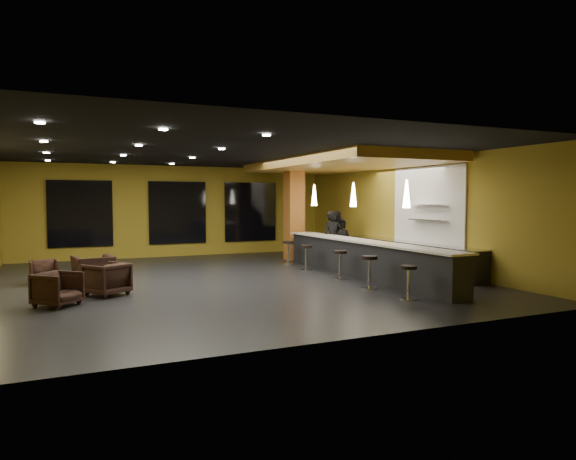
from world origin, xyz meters
name	(u,v)px	position (x,y,z in m)	size (l,w,h in m)	color
floor	(229,282)	(0.00, 0.00, -0.05)	(12.00, 13.00, 0.10)	black
ceiling	(228,150)	(0.00, 0.00, 3.55)	(12.00, 13.00, 0.10)	black
wall_back	(177,211)	(0.00, 6.55, 1.75)	(12.00, 0.10, 3.50)	olive
wall_front	(357,229)	(0.00, -6.55, 1.75)	(12.00, 0.10, 3.50)	olive
wall_right	(409,214)	(6.05, 0.00, 1.75)	(0.10, 13.00, 3.50)	olive
wood_soffit	(338,164)	(4.00, 1.00, 3.36)	(3.60, 8.00, 0.28)	#BB8A36
window_left	(80,214)	(-3.50, 6.44, 1.70)	(2.20, 0.06, 2.40)	black
window_center	(178,213)	(0.00, 6.44, 1.70)	(2.20, 0.06, 2.40)	black
window_right	(251,212)	(3.00, 6.44, 1.70)	(2.20, 0.06, 2.40)	black
tile_backsplash	(427,206)	(5.96, -1.00, 2.00)	(0.06, 3.20, 2.40)	white
bar_counter	(362,259)	(3.65, -1.00, 0.50)	(0.60, 8.00, 1.00)	black
bar_top	(362,241)	(3.65, -1.00, 1.02)	(0.78, 8.10, 0.05)	white
prep_counter	(408,257)	(5.65, -0.50, 0.43)	(0.70, 6.00, 0.86)	black
prep_top	(408,242)	(5.65, -0.50, 0.89)	(0.72, 6.00, 0.03)	silver
wall_shelf_lower	(428,220)	(5.82, -1.20, 1.60)	(0.30, 1.50, 0.03)	silver
wall_shelf_upper	(428,205)	(5.82, -1.20, 2.05)	(0.30, 1.50, 0.03)	silver
column	(294,212)	(3.65, 3.60, 1.75)	(0.60, 0.60, 3.50)	#A35D24
pendant_0	(407,194)	(3.65, -3.00, 2.35)	(0.20, 0.20, 0.70)	white
pendant_1	(353,195)	(3.65, -0.50, 2.35)	(0.20, 0.20, 0.70)	white
pendant_2	(314,195)	(3.65, 2.00, 2.35)	(0.20, 0.20, 0.70)	white
staff_a	(333,238)	(4.15, 1.60, 0.91)	(0.67, 0.44, 1.83)	black
staff_b	(337,237)	(4.73, 2.30, 0.90)	(0.87, 0.68, 1.79)	black
staff_c	(340,240)	(4.90, 2.38, 0.78)	(0.76, 0.50, 1.56)	black
armchair_a	(58,289)	(-4.31, -1.83, 0.36)	(0.76, 0.78, 0.71)	black
armchair_b	(107,279)	(-3.27, -1.01, 0.38)	(0.81, 0.84, 0.76)	black
armchair_c	(44,272)	(-4.62, 1.38, 0.31)	(0.67, 0.69, 0.63)	black
armchair_d	(93,268)	(-3.39, 1.61, 0.33)	(1.01, 0.89, 0.66)	black
bar_stool_0	(408,278)	(2.77, -4.26, 0.48)	(0.38, 0.38, 0.76)	silver
bar_stool_1	(369,268)	(2.73, -2.76, 0.53)	(0.42, 0.42, 0.82)	silver
bar_stool_2	(340,261)	(2.86, -1.11, 0.51)	(0.40, 0.40, 0.80)	silver
bar_stool_3	(306,254)	(2.77, 0.84, 0.50)	(0.40, 0.40, 0.79)	silver
bar_stool_4	(288,250)	(2.85, 2.34, 0.51)	(0.40, 0.40, 0.80)	silver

